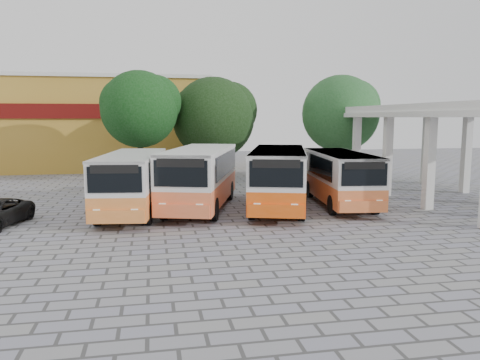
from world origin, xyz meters
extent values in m
plane|color=gray|center=(0.00, 0.00, 0.00)|extent=(90.00, 90.00, 0.00)
cube|color=silver|center=(7.85, 10.50, 2.50)|extent=(0.45, 0.45, 5.00)
cube|color=silver|center=(13.15, 10.50, 2.50)|extent=(0.45, 0.45, 5.00)
cube|color=silver|center=(10.50, 4.00, 5.20)|extent=(6.60, 15.60, 0.40)
cube|color=silver|center=(10.50, 4.00, 4.85)|extent=(6.80, 15.80, 0.30)
cube|color=#AF8128|center=(-11.00, 26.00, 4.00)|extent=(20.00, 10.00, 8.00)
cube|color=#590C0A|center=(-11.00, 20.90, 5.20)|extent=(20.00, 0.20, 1.20)
cube|color=silver|center=(-11.00, 26.00, 8.15)|extent=(20.40, 10.40, 0.30)
cube|color=orange|center=(-7.02, 3.56, 0.92)|extent=(3.45, 8.34, 1.06)
cube|color=silver|center=(-7.02, 3.56, 2.19)|extent=(3.45, 8.34, 1.49)
cube|color=silver|center=(-7.02, 3.56, 2.87)|extent=(3.50, 8.34, 0.12)
cube|color=black|center=(-8.26, 3.56, 2.21)|extent=(0.91, 6.63, 1.06)
cube|color=black|center=(-5.79, 3.56, 2.21)|extent=(0.91, 6.63, 1.06)
cube|color=black|center=(-7.02, -0.50, 2.21)|extent=(2.16, 0.33, 1.06)
cube|color=black|center=(-7.02, -0.50, 2.63)|extent=(1.91, 0.31, 0.34)
cylinder|color=black|center=(-8.12, 0.93, 0.51)|extent=(0.28, 1.01, 1.01)
cylinder|color=black|center=(-5.93, 0.93, 0.51)|extent=(0.28, 1.01, 1.01)
cylinder|color=black|center=(-8.12, 6.19, 0.51)|extent=(0.28, 1.01, 1.01)
cylinder|color=black|center=(-5.93, 6.19, 0.51)|extent=(0.28, 1.01, 1.01)
cube|color=orange|center=(-3.63, 4.08, 0.97)|extent=(4.96, 8.97, 1.13)
cube|color=silver|center=(-3.63, 4.08, 2.33)|extent=(4.96, 8.97, 1.58)
cube|color=silver|center=(-3.63, 4.08, 3.05)|extent=(5.01, 8.99, 0.13)
cube|color=black|center=(-4.94, 4.08, 2.34)|extent=(2.11, 6.80, 1.13)
cube|color=black|center=(-2.32, 4.08, 2.34)|extent=(2.11, 6.80, 1.13)
cube|color=black|center=(-3.63, -0.23, 2.34)|extent=(2.23, 0.72, 1.13)
cube|color=black|center=(-3.63, -0.23, 2.79)|extent=(1.97, 0.65, 0.37)
cylinder|color=black|center=(-4.79, 1.29, 0.54)|extent=(0.30, 1.07, 1.07)
cylinder|color=black|center=(-2.47, 1.29, 0.54)|extent=(0.30, 1.07, 1.07)
cylinder|color=black|center=(-4.79, 6.88, 0.54)|extent=(0.30, 1.07, 1.07)
cylinder|color=black|center=(-2.47, 6.88, 0.54)|extent=(0.30, 1.07, 1.07)
cube|color=#F1540C|center=(0.31, 3.35, 0.96)|extent=(4.87, 8.85, 1.11)
cube|color=silver|center=(0.31, 3.35, 2.29)|extent=(4.87, 8.85, 1.56)
cube|color=silver|center=(0.31, 3.35, 3.01)|extent=(4.92, 8.86, 0.13)
cube|color=black|center=(-0.98, 3.35, 2.31)|extent=(2.06, 6.71, 1.11)
cube|color=black|center=(1.60, 3.35, 2.31)|extent=(2.06, 6.71, 1.11)
cube|color=black|center=(0.31, -0.91, 2.31)|extent=(2.20, 0.70, 1.11)
cube|color=black|center=(0.31, -0.91, 2.75)|extent=(1.94, 0.64, 0.36)
cylinder|color=black|center=(-0.84, 0.59, 0.53)|extent=(0.30, 1.06, 1.06)
cylinder|color=black|center=(1.45, 0.59, 0.53)|extent=(0.30, 1.06, 1.06)
cylinder|color=black|center=(-0.84, 6.10, 0.53)|extent=(0.30, 1.06, 1.06)
cylinder|color=black|center=(1.45, 6.10, 0.53)|extent=(0.30, 1.06, 1.06)
cube|color=orange|center=(3.81, 3.70, 0.88)|extent=(3.26, 8.04, 1.03)
cube|color=silver|center=(3.81, 3.70, 2.11)|extent=(3.26, 8.04, 1.44)
cube|color=silver|center=(3.81, 3.70, 2.77)|extent=(3.31, 8.04, 0.12)
cube|color=black|center=(2.62, 3.70, 2.13)|extent=(0.82, 6.41, 1.03)
cube|color=black|center=(5.00, 3.70, 2.13)|extent=(0.82, 6.41, 1.03)
cube|color=black|center=(3.81, -0.23, 2.13)|extent=(2.09, 0.30, 1.03)
cube|color=black|center=(3.81, -0.23, 2.54)|extent=(1.85, 0.28, 0.33)
cylinder|color=black|center=(2.75, 1.16, 0.49)|extent=(0.27, 0.98, 0.98)
cylinder|color=black|center=(4.86, 1.16, 0.49)|extent=(0.27, 0.98, 0.98)
cylinder|color=black|center=(2.75, 6.24, 0.49)|extent=(0.27, 0.98, 0.98)
cylinder|color=black|center=(4.86, 6.24, 0.49)|extent=(0.27, 0.98, 0.98)
cylinder|color=#312213|center=(-6.83, 14.24, 1.89)|extent=(0.41, 0.41, 3.78)
sphere|color=#0B360C|center=(-6.83, 14.24, 5.26)|extent=(5.40, 5.40, 5.40)
sphere|color=#0B360C|center=(-5.75, 14.54, 5.81)|extent=(3.78, 3.78, 3.78)
sphere|color=#0B360C|center=(-7.78, 14.04, 5.67)|extent=(3.51, 3.51, 3.51)
cylinder|color=#31210E|center=(-1.30, 16.40, 1.78)|extent=(0.42, 0.42, 3.56)
sphere|color=black|center=(-1.30, 16.40, 4.63)|extent=(6.30, 6.30, 6.30)
sphere|color=black|center=(-0.04, 16.70, 5.26)|extent=(4.41, 4.41, 4.41)
sphere|color=black|center=(-2.41, 16.20, 5.10)|extent=(4.10, 4.10, 4.10)
cylinder|color=black|center=(7.99, 13.82, 1.84)|extent=(0.38, 0.38, 3.67)
sphere|color=#1C4B1F|center=(7.99, 13.82, 4.98)|extent=(5.76, 5.76, 5.76)
sphere|color=#1C4B1F|center=(9.14, 14.12, 5.55)|extent=(4.03, 4.03, 4.03)
sphere|color=#1C4B1F|center=(6.98, 13.62, 5.41)|extent=(3.74, 3.74, 3.74)
camera|label=1|loc=(-6.06, -19.67, 4.68)|focal=35.00mm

